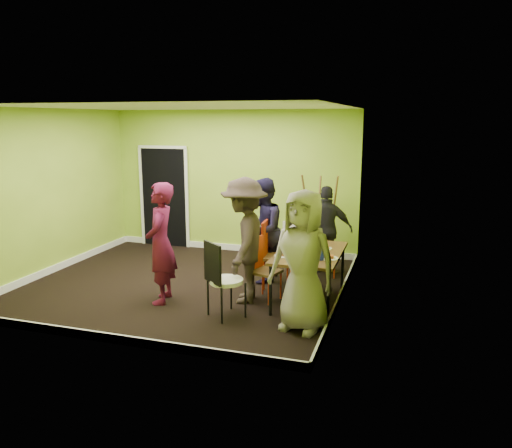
{
  "coord_description": "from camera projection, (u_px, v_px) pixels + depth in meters",
  "views": [
    {
      "loc": [
        3.38,
        -7.01,
        2.63
      ],
      "look_at": [
        1.19,
        0.0,
        1.07
      ],
      "focal_mm": 35.0,
      "sensor_mm": 36.0,
      "label": 1
    }
  ],
  "objects": [
    {
      "name": "plate_near_right",
      "position": [
        283.0,
        256.0,
        6.95
      ],
      "size": [
        0.24,
        0.24,
        0.01
      ],
      "primitive_type": "cylinder",
      "color": "white",
      "rests_on": "dining_table"
    },
    {
      "name": "chair_bentwood",
      "position": [
        221.0,
        276.0,
        6.62
      ],
      "size": [
        0.57,
        0.58,
        1.05
      ],
      "rotation": [
        0.0,
        0.0,
        -0.67
      ],
      "color": "black",
      "rests_on": "ground"
    },
    {
      "name": "plate_wall_back",
      "position": [
        324.0,
        248.0,
        7.33
      ],
      "size": [
        0.23,
        0.23,
        0.01
      ],
      "primitive_type": "cylinder",
      "color": "white",
      "rests_on": "dining_table"
    },
    {
      "name": "person_left_far",
      "position": [
        262.0,
        230.0,
        8.09
      ],
      "size": [
        0.7,
        0.87,
        1.7
      ],
      "primitive_type": "imported",
      "rotation": [
        0.0,
        0.0,
        -1.5
      ],
      "color": "#191433",
      "rests_on": "ground"
    },
    {
      "name": "person_back_end",
      "position": [
        327.0,
        229.0,
        8.59
      ],
      "size": [
        0.93,
        0.49,
        1.51
      ],
      "primitive_type": "imported",
      "rotation": [
        0.0,
        0.0,
        3.28
      ],
      "color": "black",
      "rests_on": "ground"
    },
    {
      "name": "chair_left_far",
      "position": [
        273.0,
        250.0,
        7.84
      ],
      "size": [
        0.47,
        0.47,
        1.07
      ],
      "rotation": [
        0.0,
        0.0,
        -1.51
      ],
      "color": "#E83F15",
      "rests_on": "ground"
    },
    {
      "name": "person_standing",
      "position": [
        161.0,
        243.0,
        7.15
      ],
      "size": [
        0.57,
        0.73,
        1.75
      ],
      "primitive_type": "imported",
      "rotation": [
        0.0,
        0.0,
        -1.31
      ],
      "color": "#560E2D",
      "rests_on": "ground"
    },
    {
      "name": "plate_wall_front",
      "position": [
        329.0,
        258.0,
        6.82
      ],
      "size": [
        0.26,
        0.26,
        0.01
      ],
      "primitive_type": "cylinder",
      "color": "white",
      "rests_on": "dining_table"
    },
    {
      "name": "glass_back",
      "position": [
        323.0,
        242.0,
        7.55
      ],
      "size": [
        0.06,
        0.06,
        0.1
      ],
      "primitive_type": "cylinder",
      "color": "black",
      "rests_on": "dining_table"
    },
    {
      "name": "cup_a",
      "position": [
        294.0,
        251.0,
        7.02
      ],
      "size": [
        0.11,
        0.11,
        0.09
      ],
      "primitive_type": "imported",
      "color": "white",
      "rests_on": "dining_table"
    },
    {
      "name": "plate_far_back",
      "position": [
        319.0,
        243.0,
        7.65
      ],
      "size": [
        0.24,
        0.24,
        0.01
      ],
      "primitive_type": "cylinder",
      "color": "white",
      "rests_on": "dining_table"
    },
    {
      "name": "easel",
      "position": [
        320.0,
        221.0,
        8.93
      ],
      "size": [
        0.67,
        0.63,
        1.67
      ],
      "color": "brown",
      "rests_on": "ground"
    },
    {
      "name": "blue_bottle",
      "position": [
        321.0,
        253.0,
        6.74
      ],
      "size": [
        0.08,
        0.08,
        0.19
      ],
      "primitive_type": "cylinder",
      "color": "#1625A9",
      "rests_on": "dining_table"
    },
    {
      "name": "room_walls",
      "position": [
        184.0,
        224.0,
        7.92
      ],
      "size": [
        5.04,
        4.54,
        2.82
      ],
      "color": "#88AF2D",
      "rests_on": "ground"
    },
    {
      "name": "chair_front_end",
      "position": [
        305.0,
        288.0,
        6.44
      ],
      "size": [
        0.37,
        0.37,
        0.86
      ],
      "rotation": [
        0.0,
        0.0,
        -0.05
      ],
      "color": "#E83F15",
      "rests_on": "ground"
    },
    {
      "name": "orange_bottle",
      "position": [
        305.0,
        245.0,
        7.43
      ],
      "size": [
        0.03,
        0.03,
        0.08
      ],
      "primitive_type": "cylinder",
      "color": "#E83F15",
      "rests_on": "dining_table"
    },
    {
      "name": "glass_mid",
      "position": [
        306.0,
        245.0,
        7.38
      ],
      "size": [
        0.06,
        0.06,
        0.1
      ],
      "primitive_type": "cylinder",
      "color": "black",
      "rests_on": "dining_table"
    },
    {
      "name": "person_left_near",
      "position": [
        244.0,
        240.0,
        7.17
      ],
      "size": [
        0.86,
        1.27,
        1.82
      ],
      "primitive_type": "imported",
      "rotation": [
        0.0,
        0.0,
        -1.4
      ],
      "color": "#302620",
      "rests_on": "ground"
    },
    {
      "name": "glass_front",
      "position": [
        315.0,
        258.0,
        6.71
      ],
      "size": [
        0.07,
        0.07,
        0.08
      ],
      "primitive_type": "cylinder",
      "color": "black",
      "rests_on": "dining_table"
    },
    {
      "name": "thermos",
      "position": [
        303.0,
        245.0,
        7.13
      ],
      "size": [
        0.07,
        0.07,
        0.22
      ],
      "primitive_type": "cylinder",
      "color": "white",
      "rests_on": "dining_table"
    },
    {
      "name": "cup_b",
      "position": [
        318.0,
        247.0,
        7.26
      ],
      "size": [
        0.1,
        0.1,
        0.1
      ],
      "primitive_type": "imported",
      "color": "white",
      "rests_on": "dining_table"
    },
    {
      "name": "chair_back_end",
      "position": [
        321.0,
        234.0,
        8.52
      ],
      "size": [
        0.56,
        0.6,
        0.99
      ],
      "rotation": [
        0.0,
        0.0,
        3.56
      ],
      "color": "#E83F15",
      "rests_on": "ground"
    },
    {
      "name": "dining_table",
      "position": [
        310.0,
        255.0,
        7.19
      ],
      "size": [
        0.9,
        1.5,
        0.75
      ],
      "color": "black",
      "rests_on": "ground"
    },
    {
      "name": "plate_far_front",
      "position": [
        299.0,
        262.0,
        6.62
      ],
      "size": [
        0.22,
        0.22,
        0.01
      ],
      "primitive_type": "cylinder",
      "color": "white",
      "rests_on": "dining_table"
    },
    {
      "name": "person_front_end",
      "position": [
        303.0,
        261.0,
        6.19
      ],
      "size": [
        0.99,
        0.77,
        1.79
      ],
      "primitive_type": "imported",
      "rotation": [
        0.0,
        0.0,
        -0.25
      ],
      "color": "gray",
      "rests_on": "ground"
    },
    {
      "name": "ground",
      "position": [
        186.0,
        284.0,
        8.07
      ],
      "size": [
        5.0,
        5.0,
        0.0
      ],
      "primitive_type": "plane",
      "color": "black",
      "rests_on": "ground"
    },
    {
      "name": "plate_near_left",
      "position": [
        303.0,
        244.0,
        7.61
      ],
      "size": [
        0.25,
        0.25,
        0.01
      ],
      "primitive_type": "cylinder",
      "color": "white",
      "rests_on": "dining_table"
    },
    {
      "name": "chair_left_near",
      "position": [
        261.0,
        265.0,
        7.33
      ],
      "size": [
        0.48,
        0.48,
        0.93
      ],
      "rotation": [
        0.0,
        0.0,
        -1.88
      ],
      "color": "#E83F15",
      "rests_on": "ground"
    }
  ]
}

